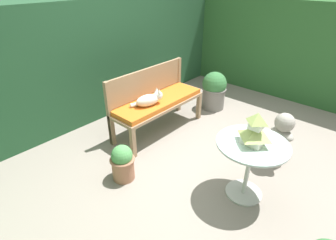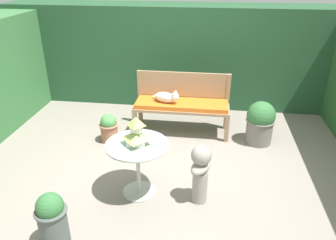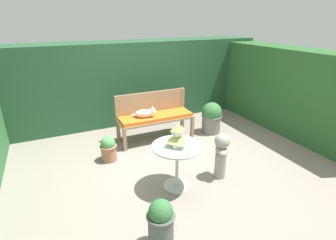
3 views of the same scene
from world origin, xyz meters
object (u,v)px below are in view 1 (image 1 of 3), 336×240
object	(u,v)px
garden_bench	(159,104)
potted_plant_bench_right	(123,162)
garden_bust	(281,137)
cat	(149,99)
patio_table	(251,155)
potted_plant_path_edge	(214,90)
pagoda_birdhouse	(255,131)

from	to	relation	value
garden_bench	potted_plant_bench_right	distance (m)	1.15
garden_bust	potted_plant_bench_right	world-z (taller)	garden_bust
cat	patio_table	size ratio (longest dim) A/B	0.60
garden_bust	potted_plant_path_edge	bearing A→B (deg)	-3.13
patio_table	cat	bearing A→B (deg)	85.76
patio_table	potted_plant_bench_right	world-z (taller)	patio_table
garden_bench	pagoda_birdhouse	size ratio (longest dim) A/B	4.47
patio_table	pagoda_birdhouse	xyz separation A→B (m)	(-0.00, -0.00, 0.28)
patio_table	potted_plant_path_edge	bearing A→B (deg)	42.87
patio_table	potted_plant_bench_right	distance (m)	1.38
garden_bust	patio_table	bearing A→B (deg)	111.88
garden_bust	potted_plant_path_edge	xyz separation A→B (m)	(0.81, 1.45, -0.08)
garden_bench	garden_bust	xyz separation A→B (m)	(0.36, -1.63, -0.03)
garden_bench	pagoda_birdhouse	world-z (taller)	pagoda_birdhouse
pagoda_birdhouse	patio_table	bearing A→B (deg)	75.96
patio_table	pagoda_birdhouse	distance (m)	0.28
garden_bench	garden_bust	distance (m)	1.67
garden_bench	potted_plant_bench_right	size ratio (longest dim) A/B	3.32
patio_table	potted_plant_path_edge	world-z (taller)	patio_table
patio_table	potted_plant_bench_right	size ratio (longest dim) A/B	1.60
pagoda_birdhouse	potted_plant_bench_right	distance (m)	1.46
potted_plant_path_edge	garden_bust	bearing A→B (deg)	-119.07
garden_bust	potted_plant_path_edge	world-z (taller)	garden_bust
garden_bench	pagoda_birdhouse	distance (m)	1.65
cat	pagoda_birdhouse	world-z (taller)	pagoda_birdhouse
garden_bench	potted_plant_bench_right	bearing A→B (deg)	-157.60
garden_bench	cat	xyz separation A→B (m)	(-0.22, -0.04, 0.16)
patio_table	garden_bust	bearing A→B (deg)	-4.06
patio_table	potted_plant_bench_right	xyz separation A→B (m)	(-0.70, 1.15, -0.29)
potted_plant_path_edge	cat	bearing A→B (deg)	174.52
garden_bust	potted_plant_bench_right	xyz separation A→B (m)	(-1.40, 1.20, -0.19)
garden_bust	potted_plant_bench_right	distance (m)	1.86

